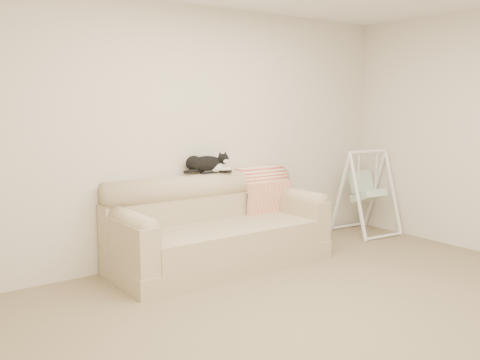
# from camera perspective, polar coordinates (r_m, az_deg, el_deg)

# --- Properties ---
(ground_plane) EXTENTS (5.00, 5.00, 0.00)m
(ground_plane) POSITION_cam_1_polar(r_m,az_deg,el_deg) (4.39, 10.60, -13.59)
(ground_plane) COLOR #716147
(ground_plane) RESTS_ON ground
(room_shell) EXTENTS (5.04, 4.04, 2.60)m
(room_shell) POSITION_cam_1_polar(r_m,az_deg,el_deg) (4.08, 11.17, 6.75)
(room_shell) COLOR beige
(room_shell) RESTS_ON ground
(sofa) EXTENTS (2.20, 0.93, 0.90)m
(sofa) POSITION_cam_1_polar(r_m,az_deg,el_deg) (5.41, -2.53, -5.35)
(sofa) COLOR tan
(sofa) RESTS_ON ground
(remote_a) EXTENTS (0.18, 0.05, 0.03)m
(remote_a) POSITION_cam_1_polar(r_m,az_deg,el_deg) (5.54, -3.41, 0.85)
(remote_a) COLOR black
(remote_a) RESTS_ON sofa
(remote_b) EXTENTS (0.17, 0.14, 0.02)m
(remote_b) POSITION_cam_1_polar(r_m,az_deg,el_deg) (5.63, -1.74, 0.95)
(remote_b) COLOR black
(remote_b) RESTS_ON sofa
(tuxedo_cat) EXTENTS (0.54, 0.25, 0.21)m
(tuxedo_cat) POSITION_cam_1_polar(r_m,az_deg,el_deg) (5.53, -3.64, 1.78)
(tuxedo_cat) COLOR black
(tuxedo_cat) RESTS_ON sofa
(throw_blanket) EXTENTS (0.56, 0.38, 0.58)m
(throw_blanket) POSITION_cam_1_polar(r_m,az_deg,el_deg) (5.96, 2.26, -0.42)
(throw_blanket) COLOR #D24633
(throw_blanket) RESTS_ON sofa
(baby_swing) EXTENTS (0.70, 0.74, 1.05)m
(baby_swing) POSITION_cam_1_polar(r_m,az_deg,el_deg) (6.84, 13.32, -1.21)
(baby_swing) COLOR white
(baby_swing) RESTS_ON ground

